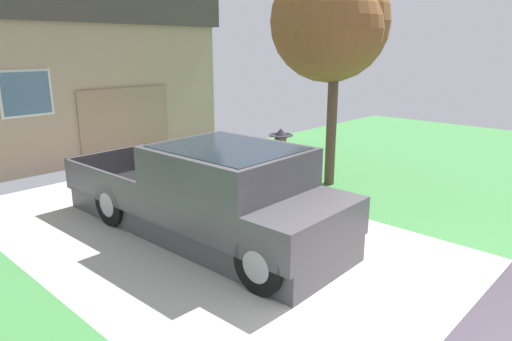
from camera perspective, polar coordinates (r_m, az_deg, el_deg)
pickup_truck at (r=7.56m, az=-4.80°, el=-3.28°), size 2.17×5.62×1.61m
person_with_hat at (r=8.23m, az=3.06°, el=0.36°), size 0.51×0.43×1.73m
handbag at (r=8.33m, az=3.90°, el=-5.94°), size 0.29×0.19×0.39m
house_with_garage at (r=14.97m, az=-27.64°, el=10.59°), size 10.75×5.39×4.64m
front_yard_tree at (r=10.50m, az=9.40°, el=17.53°), size 2.68×2.73×4.95m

